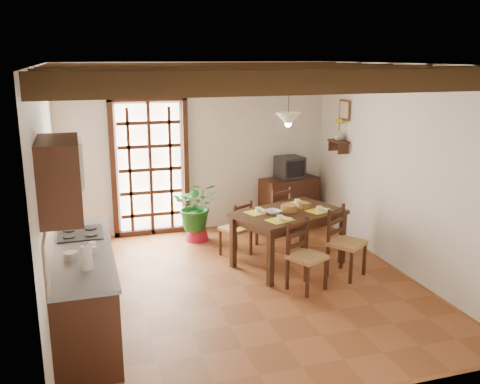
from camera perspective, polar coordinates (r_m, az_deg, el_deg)
name	(u,v)px	position (r m, az deg, el deg)	size (l,w,h in m)	color
ground_plane	(242,286)	(7.03, 0.18, -9.96)	(5.00, 5.00, 0.00)	brown
room_shell	(242,147)	(6.50, 0.20, 4.80)	(4.52, 5.02, 2.81)	silver
ceiling_beams	(242,74)	(6.41, 0.20, 12.52)	(4.50, 4.34, 0.20)	black
french_door	(150,165)	(8.80, -9.58, 2.89)	(1.26, 0.11, 2.32)	white
kitchen_counter	(84,290)	(6.03, -16.34, -9.96)	(0.64, 2.25, 1.38)	black
upper_cabinet	(60,179)	(4.93, -18.66, 1.35)	(0.35, 0.80, 0.70)	black
range_hood	(65,165)	(6.18, -18.15, 2.80)	(0.38, 0.60, 0.54)	white
counter_items	(80,244)	(5.93, -16.68, -5.32)	(0.50, 1.43, 0.25)	black
dining_table	(289,219)	(7.49, 5.22, -2.84)	(1.69, 1.37, 0.79)	#341E11
chair_near_left	(306,269)	(6.88, 7.04, -8.11)	(0.54, 0.53, 0.89)	#B2874B
chair_near_right	(345,255)	(7.36, 11.16, -6.61)	(0.59, 0.58, 0.94)	#B2874B
chair_far_left	(236,238)	(7.95, -0.41, -4.97)	(0.52, 0.51, 0.84)	#B2874B
chair_far_right	(274,227)	(8.37, 3.62, -3.77)	(0.56, 0.55, 0.94)	#B2874B
table_setting	(289,207)	(7.44, 5.25, -1.59)	(1.06, 0.71, 0.10)	yellow
table_bowl	(272,212)	(7.32, 3.45, -2.15)	(0.22, 0.22, 0.05)	white
sideboard	(289,201)	(9.37, 5.24, -1.01)	(0.99, 0.45, 0.85)	black
crt_tv	(290,167)	(9.22, 5.34, 2.65)	(0.48, 0.46, 0.36)	black
fuse_box	(282,124)	(9.32, 4.50, 7.25)	(0.25, 0.03, 0.32)	white
plant_pot	(197,234)	(8.67, -4.61, -4.44)	(0.38, 0.38, 0.23)	maroon
potted_plant	(196,206)	(8.53, -4.67, -1.51)	(1.86, 1.60, 2.07)	#144C19
wall_shelf	(338,144)	(8.82, 10.46, 5.09)	(0.20, 0.42, 0.20)	black
shelf_vase	(339,135)	(8.80, 10.50, 5.98)	(0.15, 0.15, 0.15)	#B2BFB2
shelf_flowers	(339,122)	(8.78, 10.57, 7.33)	(0.14, 0.14, 0.36)	yellow
framed_picture	(345,110)	(8.79, 11.11, 8.58)	(0.03, 0.32, 0.32)	brown
pendant_lamp	(288,118)	(7.29, 5.17, 7.87)	(0.36, 0.36, 0.84)	black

